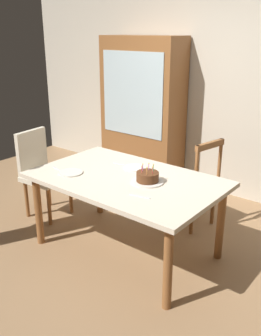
% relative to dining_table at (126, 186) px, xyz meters
% --- Properties ---
extents(ground, '(6.40, 6.40, 0.00)m').
position_rel_dining_table_xyz_m(ground, '(0.00, 0.00, -0.66)').
color(ground, '#93704C').
extents(back_wall, '(6.40, 0.10, 2.60)m').
position_rel_dining_table_xyz_m(back_wall, '(0.00, 1.85, 0.64)').
color(back_wall, beige).
rests_on(back_wall, ground).
extents(dining_table, '(1.67, 1.05, 0.74)m').
position_rel_dining_table_xyz_m(dining_table, '(0.00, 0.00, 0.00)').
color(dining_table, beige).
rests_on(dining_table, ground).
extents(birthday_cake, '(0.28, 0.28, 0.16)m').
position_rel_dining_table_xyz_m(birthday_cake, '(0.21, 0.03, 0.12)').
color(birthday_cake, silver).
rests_on(birthday_cake, dining_table).
extents(plate_near_celebrant, '(0.22, 0.22, 0.01)m').
position_rel_dining_table_xyz_m(plate_near_celebrant, '(-0.46, -0.24, 0.09)').
color(plate_near_celebrant, silver).
rests_on(plate_near_celebrant, dining_table).
extents(plate_far_side, '(0.22, 0.22, 0.01)m').
position_rel_dining_table_xyz_m(plate_far_side, '(-0.08, 0.24, 0.09)').
color(plate_far_side, silver).
rests_on(plate_far_side, dining_table).
extents(fork_near_celebrant, '(0.18, 0.05, 0.01)m').
position_rel_dining_table_xyz_m(fork_near_celebrant, '(-0.62, -0.25, 0.08)').
color(fork_near_celebrant, silver).
rests_on(fork_near_celebrant, dining_table).
extents(fork_far_side, '(0.18, 0.05, 0.01)m').
position_rel_dining_table_xyz_m(fork_far_side, '(-0.24, 0.23, 0.08)').
color(fork_far_side, silver).
rests_on(fork_far_side, dining_table).
extents(fork_near_guest, '(0.18, 0.05, 0.01)m').
position_rel_dining_table_xyz_m(fork_near_guest, '(0.34, -0.25, 0.08)').
color(fork_near_guest, silver).
rests_on(fork_near_guest, dining_table).
extents(chair_spindle_back, '(0.52, 0.52, 0.95)m').
position_rel_dining_table_xyz_m(chair_spindle_back, '(0.22, 0.84, -0.20)').
color(chair_spindle_back, beige).
rests_on(chair_spindle_back, ground).
extents(chair_upholstered, '(0.49, 0.48, 0.95)m').
position_rel_dining_table_xyz_m(chair_upholstered, '(-1.23, 0.02, -0.13)').
color(chair_upholstered, beige).
rests_on(chair_upholstered, ground).
extents(china_cabinet, '(1.10, 0.45, 1.90)m').
position_rel_dining_table_xyz_m(china_cabinet, '(-1.00, 1.56, 0.29)').
color(china_cabinet, brown).
rests_on(china_cabinet, ground).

